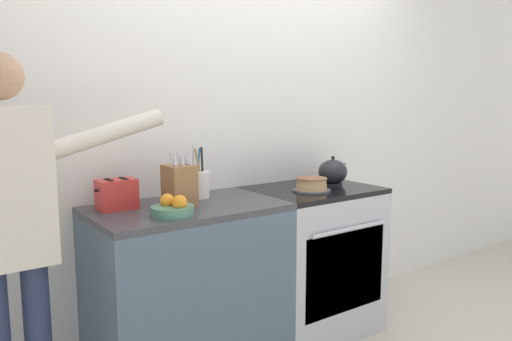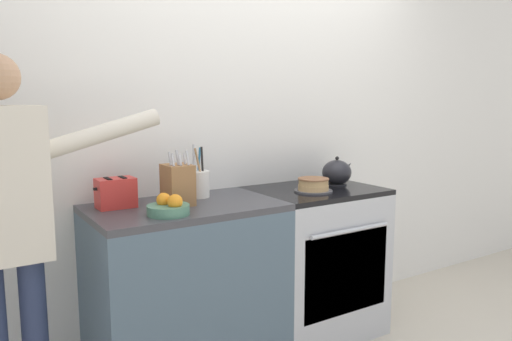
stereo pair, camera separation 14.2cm
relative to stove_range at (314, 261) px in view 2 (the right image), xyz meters
The scene contains 10 objects.
wall_back 0.93m from the stove_range, 127.24° to the left, with size 8.00×0.04×2.60m.
counter_cabinet 0.87m from the stove_range, behind, with size 0.98×0.60×0.92m.
stove_range is the anchor object (origin of this frame).
layer_cake 0.51m from the stove_range, 136.64° to the right, with size 0.23×0.23×0.08m.
tea_kettle 0.58m from the stove_range, ahead, with size 0.23×0.19×0.18m.
knife_block 1.07m from the stove_range, behind, with size 0.13×0.16×0.29m.
utensil_crock 0.91m from the stove_range, 169.04° to the left, with size 0.12×0.12×0.30m.
fruit_bowl 1.16m from the stove_range, behind, with size 0.20×0.20×0.10m.
toaster 1.31m from the stove_range, behind, with size 0.20×0.12×0.15m.
person_baker 1.79m from the stove_range, behind, with size 0.93×0.20×1.65m.
Camera 2 is at (-1.68, -2.04, 1.47)m, focal length 35.00 mm.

